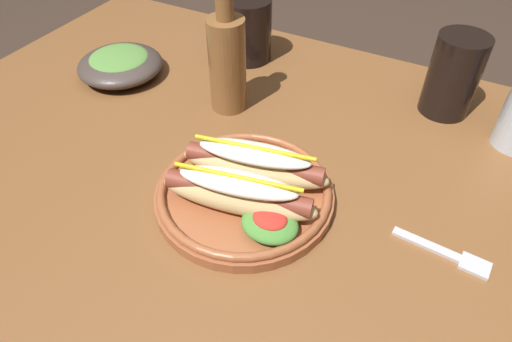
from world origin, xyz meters
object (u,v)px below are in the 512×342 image
Objects in this scene: hot_dog_plate at (246,188)px; glass_bottle at (227,60)px; soda_cup at (453,75)px; extra_cup at (248,29)px; fork at (449,254)px; side_bowl at (120,64)px.

glass_bottle is at bearing 126.50° from hot_dog_plate.
glass_bottle reaches higher than soda_cup.
soda_cup is 0.38m from extra_cup.
glass_bottle reaches higher than extra_cup.
hot_dog_plate is 2.03× the size of fork.
hot_dog_plate is at bearing -119.10° from soda_cup.
soda_cup reaches higher than side_bowl.
fork is at bearing -20.27° from glass_bottle.
side_bowl is at bearing -162.99° from soda_cup.
extra_cup reaches higher than side_bowl.
glass_bottle reaches higher than hot_dog_plate.
side_bowl is at bearing -136.36° from extra_cup.
extra_cup reaches higher than hot_dog_plate.
glass_bottle reaches higher than fork.
soda_cup is (0.19, 0.35, 0.04)m from hot_dog_plate.
extra_cup is at bearing 43.64° from side_bowl.
fork is (0.26, 0.04, -0.02)m from hot_dog_plate.
hot_dog_plate is 0.24m from glass_bottle.
extra_cup is (-0.19, 0.35, 0.03)m from hot_dog_plate.
glass_bottle is (-0.40, 0.15, 0.09)m from fork.
extra_cup is at bearing -179.96° from soda_cup.
glass_bottle is 0.24m from side_bowl.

